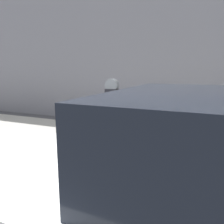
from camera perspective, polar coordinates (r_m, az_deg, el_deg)
name	(u,v)px	position (r m, az deg, el deg)	size (l,w,h in m)	color
ground_plane	(37,211)	(2.91, -19.08, -23.17)	(60.00, 60.00, 0.00)	#47474C
sidewalk	(111,146)	(4.56, -0.18, -8.96)	(24.00, 2.80, 0.12)	#ADAAA3
building_facade	(145,21)	(6.75, 8.64, 22.42)	(24.00, 0.30, 5.95)	gray
parking_meter	(112,109)	(2.99, 0.00, 0.86)	(0.17, 0.12, 1.37)	#2D2D30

